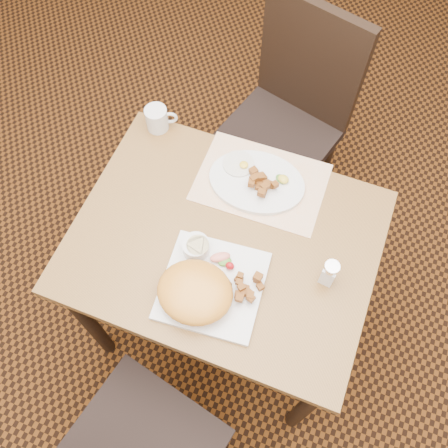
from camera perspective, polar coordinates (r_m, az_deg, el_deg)
ground at (r=2.19m, az=0.01°, el=-10.37°), size 8.00×8.00×0.00m
table at (r=1.59m, az=0.01°, el=-3.49°), size 0.90×0.70×0.75m
chair_far at (r=2.04m, az=7.43°, el=12.51°), size 0.52×0.53×0.97m
placemat at (r=1.59m, az=4.25°, el=4.81°), size 0.41×0.29×0.00m
plate_square at (r=1.42m, az=-1.33°, el=-7.05°), size 0.31×0.31×0.02m
plate_oval at (r=1.58m, az=3.74°, el=4.83°), size 0.32×0.24×0.02m
hollandaise_mound at (r=1.37m, az=-3.39°, el=-7.75°), size 0.21×0.19×0.08m
ramekin at (r=1.44m, az=-3.21°, el=-2.61°), size 0.08×0.08×0.04m
garnish_sq at (r=1.43m, az=-0.07°, el=-4.15°), size 0.08×0.06×0.03m
fried_egg at (r=1.60m, az=1.75°, el=6.88°), size 0.10×0.10×0.02m
garnish_ov at (r=1.57m, az=6.71°, el=5.12°), size 0.05×0.04×0.02m
salt_shaker at (r=1.42m, az=11.94°, el=-5.48°), size 0.05×0.05×0.10m
coffee_mug at (r=1.70m, az=-7.61°, el=11.85°), size 0.10×0.07×0.08m
home_fries_sq at (r=1.39m, az=2.40°, el=-7.34°), size 0.12×0.10×0.04m
home_fries_ov at (r=1.55m, az=4.21°, el=4.74°), size 0.11×0.10×0.04m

